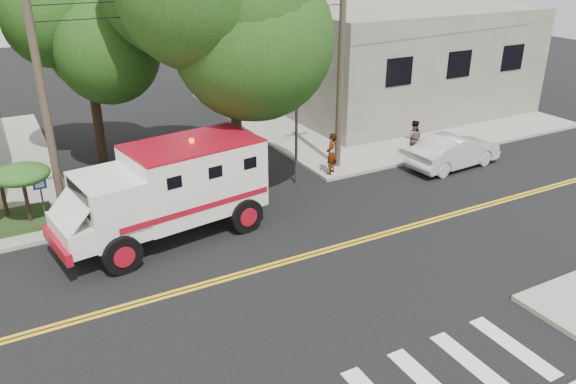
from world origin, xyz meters
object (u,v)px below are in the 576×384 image
armored_truck (170,187)px  parked_sedan (454,151)px  pedestrian_b (413,138)px  pedestrian_a (331,154)px

armored_truck → parked_sedan: armored_truck is taller
parked_sedan → pedestrian_b: (-0.99, 1.70, 0.27)m
pedestrian_b → armored_truck: bearing=48.2°
armored_truck → pedestrian_a: size_ratio=4.05×
armored_truck → pedestrian_b: (12.42, 2.00, -0.82)m
pedestrian_b → parked_sedan: bearing=159.2°
parked_sedan → pedestrian_a: (-5.59, 1.70, 0.31)m
armored_truck → pedestrian_a: (7.82, 2.00, -0.79)m
armored_truck → pedestrian_b: size_ratio=4.22×
armored_truck → parked_sedan: (13.40, 0.30, -1.10)m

